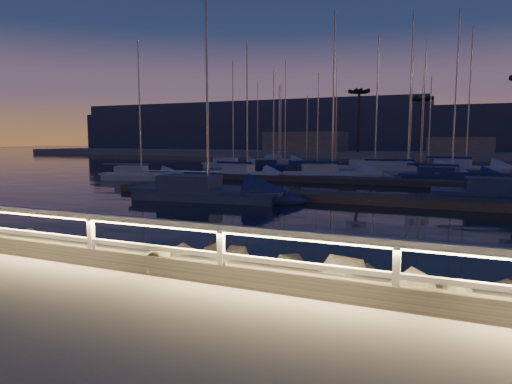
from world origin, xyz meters
TOP-DOWN VIEW (x-y plane):
  - ground at (0.00, 0.00)m, footprint 400.00×400.00m
  - harbor_water at (0.00, 31.22)m, footprint 400.00×440.00m
  - guard_rail at (-0.07, -0.00)m, footprint 44.11×0.12m
  - floating_docks at (0.00, 32.50)m, footprint 22.00×36.00m
  - far_shore at (-0.12, 74.05)m, footprint 160.00×14.00m
  - palm_left at (-8.00, 72.00)m, footprint 3.00×3.00m
  - palm_center at (2.00, 73.00)m, footprint 3.00×3.00m
  - distant_hills at (-22.13, 133.69)m, footprint 230.00×37.50m
  - sailboat_a at (-8.07, 26.69)m, footprint 6.50×2.28m
  - sailboat_b at (-4.36, 13.70)m, footprint 8.49×3.33m
  - sailboat_e at (-15.10, 22.02)m, footprint 6.50×3.86m
  - sailboat_f at (-1.50, 28.37)m, footprint 7.90×4.81m
  - sailboat_g at (7.22, 29.94)m, footprint 7.66×3.58m
  - sailboat_i at (-10.05, 37.42)m, footprint 6.22×3.43m
  - sailboat_j at (0.28, 37.90)m, footprint 7.60×2.49m
  - sailboat_k at (8.31, 42.24)m, footprint 8.54×3.58m
  - sailboat_l at (3.45, 36.07)m, footprint 8.77×4.01m
  - sailboat_m at (-14.87, 51.60)m, footprint 6.39×3.21m
  - sailboat_n at (-15.51, 38.86)m, footprint 7.22×3.50m

SIDE VIEW (x-z plane):
  - harbor_water at x=0.00m, z-range -1.27..-0.67m
  - floating_docks at x=0.00m, z-range -0.60..-0.20m
  - sailboat_i at x=-10.05m, z-range -5.35..4.94m
  - sailboat_m at x=-14.87m, z-range -5.48..5.08m
  - sailboat_g at x=7.22m, z-range -6.47..6.08m
  - sailboat_e at x=-15.10m, z-range -5.59..5.20m
  - sailboat_n at x=-15.51m, z-range -6.12..5.74m
  - sailboat_a at x=-8.07m, z-range -5.67..5.29m
  - sailboat_l at x=3.45m, z-range -7.34..6.98m
  - sailboat_j at x=0.28m, z-range -6.58..6.24m
  - sailboat_k at x=8.31m, z-range -7.20..6.87m
  - sailboat_f at x=-1.50m, z-range -6.70..6.37m
  - sailboat_b at x=-4.36m, z-range -7.19..6.91m
  - ground at x=0.00m, z-range 0.00..0.00m
  - far_shore at x=-0.12m, z-range -2.31..2.89m
  - guard_rail at x=-0.07m, z-range 0.24..1.30m
  - distant_hills at x=-22.13m, z-range -4.26..13.74m
  - palm_center at x=2.00m, z-range 3.93..13.63m
  - palm_left at x=-8.00m, z-range 4.54..15.74m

